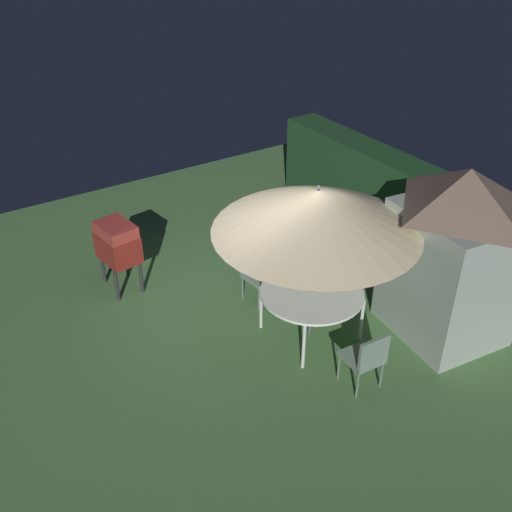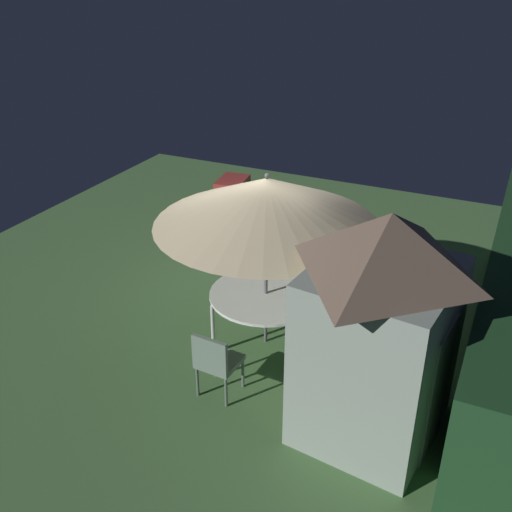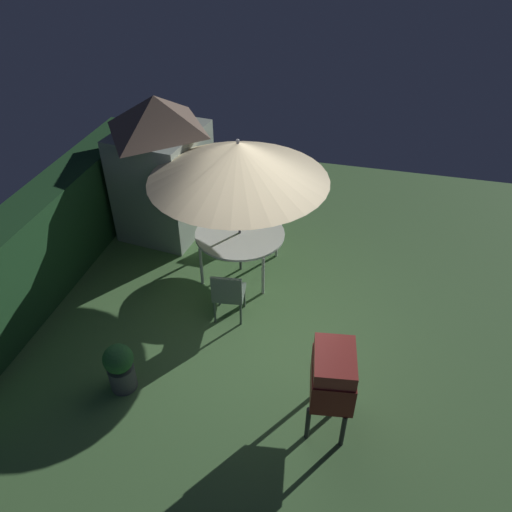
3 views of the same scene
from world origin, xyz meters
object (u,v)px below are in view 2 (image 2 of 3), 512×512
chair_near_shed (290,268)px  potted_plant_by_shed (381,246)px  garden_shed (380,327)px  patio_umbrella (267,201)px  patio_table (266,296)px  bbq_grill (233,198)px  chair_far_side (216,360)px

chair_near_shed → potted_plant_by_shed: chair_near_shed is taller
garden_shed → chair_near_shed: bearing=-139.3°
patio_umbrella → chair_near_shed: bearing=-173.0°
patio_table → bbq_grill: 3.27m
potted_plant_by_shed → chair_near_shed: bearing=-32.2°
bbq_grill → chair_near_shed: bearing=49.6°
chair_near_shed → chair_far_side: (2.48, 0.08, 0.00)m
bbq_grill → patio_table: bearing=34.9°
patio_table → patio_umbrella: size_ratio=0.53×
potted_plant_by_shed → chair_far_side: bearing=-12.9°
chair_near_shed → bbq_grill: bearing=-130.4°
garden_shed → patio_table: bearing=-119.2°
patio_umbrella → chair_near_shed: patio_umbrella is taller
bbq_grill → chair_far_side: 4.35m
chair_near_shed → potted_plant_by_shed: (-1.60, 1.01, -0.13)m
patio_table → potted_plant_by_shed: bearing=163.1°
patio_umbrella → bbq_grill: bearing=-145.1°
bbq_grill → chair_near_shed: size_ratio=1.33×
chair_near_shed → potted_plant_by_shed: size_ratio=1.22×
potted_plant_by_shed → patio_umbrella: bearing=-16.9°
garden_shed → patio_table: (-0.97, -1.73, -0.61)m
patio_table → patio_umbrella: 1.35m
patio_umbrella → potted_plant_by_shed: patio_umbrella is taller
patio_table → chair_near_shed: size_ratio=1.67×
garden_shed → patio_umbrella: 2.12m
garden_shed → potted_plant_by_shed: 4.00m
patio_table → chair_far_side: 1.28m
garden_shed → chair_far_side: bearing=-80.7°
chair_near_shed → patio_umbrella: bearing=7.0°
patio_table → bbq_grill: bearing=-145.1°
patio_umbrella → bbq_grill: patio_umbrella is taller
patio_table → patio_umbrella: (0.00, 0.00, 1.35)m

